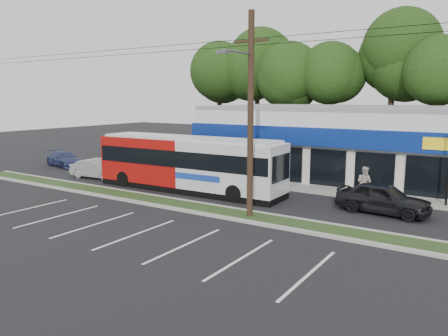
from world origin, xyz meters
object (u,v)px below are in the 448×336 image
Objects in this scene: utility_pole at (247,109)px; car_dark at (383,198)px; metrobus at (188,162)px; pedestrian_a at (276,183)px; car_silver at (98,169)px; pedestrian_b at (364,182)px; car_blue at (65,159)px.

utility_pole is 10.54× the size of car_dark.
metrobus reaches higher than pedestrian_a.
pedestrian_b is (18.37, 4.28, 0.25)m from car_silver.
utility_pole reaches higher than car_silver.
utility_pole is 6.88m from pedestrian_a.
car_blue is (-21.41, 5.57, -4.76)m from utility_pole.
utility_pole reaches higher than metrobus.
car_dark is 20.21m from car_silver.
car_silver is at bearing 99.26° from car_dark.
car_dark is 26.98m from car_blue.
car_dark reaches higher than car_silver.
pedestrian_a is (-0.83, 5.07, -4.57)m from utility_pole.
pedestrian_a is (5.53, 1.50, -1.00)m from metrobus.
car_dark is 2.80× the size of pedestrian_a.
car_silver is 13.90m from pedestrian_a.
metrobus is 6.79× the size of pedestrian_b.
metrobus reaches higher than car_silver.
metrobus is 12.00m from car_dark.
metrobus is 8.33m from car_silver.
car_blue is 20.58m from pedestrian_a.
car_dark is 1.10× the size of car_silver.
car_silver is (-14.61, 3.29, -4.70)m from utility_pole.
pedestrian_b is (25.17, 2.01, 0.31)m from car_blue.
metrobus is at bearing -85.92° from car_blue.
pedestrian_a is at bearing 13.73° from metrobus.
pedestrian_a is at bearing 48.09° from pedestrian_b.
car_silver is 0.96× the size of car_blue.
car_blue is at bearing 171.00° from metrobus.
utility_pole is at bearing 79.42° from pedestrian_a.
utility_pole is 8.54m from car_dark.
utility_pole is 8.12m from metrobus.
metrobus is at bearing 41.10° from pedestrian_b.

